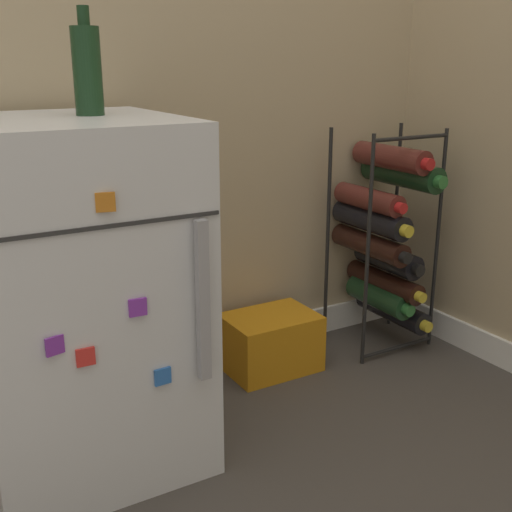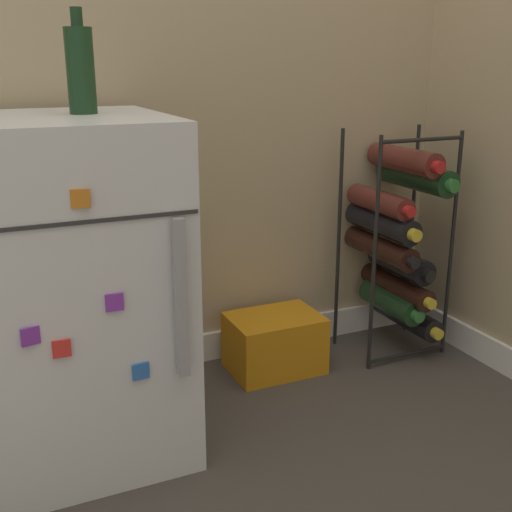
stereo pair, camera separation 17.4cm
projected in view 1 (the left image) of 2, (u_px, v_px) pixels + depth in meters
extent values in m
plane|color=#423D38|center=(237.00, 481.00, 1.44)|extent=(14.00, 14.00, 0.00)
cube|color=white|center=(144.00, 363.00, 1.91)|extent=(6.97, 0.01, 0.09)
cube|color=silver|center=(78.00, 296.00, 1.45)|extent=(0.47, 0.51, 0.79)
cube|color=#2D2D2D|center=(106.00, 227.00, 1.18)|extent=(0.46, 0.00, 0.01)
cube|color=#9E9EA3|center=(203.00, 302.00, 1.31)|extent=(0.02, 0.02, 0.34)
cube|color=red|center=(86.00, 357.00, 1.22)|extent=(0.04, 0.01, 0.04)
cube|color=orange|center=(105.00, 202.00, 1.16)|extent=(0.04, 0.01, 0.04)
cube|color=purple|center=(55.00, 346.00, 1.18)|extent=(0.04, 0.01, 0.04)
cube|color=purple|center=(138.00, 307.00, 1.25)|extent=(0.04, 0.01, 0.04)
cube|color=blue|center=(163.00, 376.00, 1.32)|extent=(0.04, 0.01, 0.04)
cylinder|color=black|center=(368.00, 255.00, 1.90)|extent=(0.01, 0.01, 0.71)
cylinder|color=black|center=(437.00, 241.00, 2.04)|extent=(0.01, 0.01, 0.71)
cylinder|color=black|center=(328.00, 239.00, 2.07)|extent=(0.01, 0.01, 0.71)
cylinder|color=black|center=(395.00, 228.00, 2.20)|extent=(0.01, 0.01, 0.71)
cylinder|color=black|center=(397.00, 347.00, 2.07)|extent=(0.28, 0.01, 0.01)
cylinder|color=black|center=(411.00, 138.00, 1.87)|extent=(0.28, 0.01, 0.01)
cylinder|color=black|center=(392.00, 310.00, 2.16)|extent=(0.07, 0.29, 0.07)
cylinder|color=gold|center=(426.00, 326.00, 2.03)|extent=(0.04, 0.02, 0.04)
cylinder|color=#19381E|center=(379.00, 297.00, 2.11)|extent=(0.08, 0.25, 0.08)
cylinder|color=#2D7033|center=(408.00, 310.00, 2.00)|extent=(0.04, 0.02, 0.04)
cylinder|color=black|center=(384.00, 282.00, 2.10)|extent=(0.07, 0.31, 0.07)
cylinder|color=gold|center=(421.00, 297.00, 1.97)|extent=(0.03, 0.02, 0.03)
cylinder|color=black|center=(388.00, 259.00, 2.09)|extent=(0.08, 0.25, 0.08)
cylinder|color=black|center=(418.00, 270.00, 1.97)|extent=(0.04, 0.02, 0.04)
cylinder|color=black|center=(370.00, 245.00, 2.03)|extent=(0.07, 0.30, 0.07)
cylinder|color=black|center=(406.00, 258.00, 1.89)|extent=(0.03, 0.02, 0.03)
cylinder|color=black|center=(371.00, 220.00, 2.01)|extent=(0.08, 0.30, 0.08)
cylinder|color=gold|center=(407.00, 231.00, 1.87)|extent=(0.04, 0.02, 0.04)
cylinder|color=#56231E|center=(369.00, 199.00, 1.98)|extent=(0.07, 0.26, 0.07)
cylinder|color=red|center=(401.00, 208.00, 1.86)|extent=(0.03, 0.02, 0.03)
cylinder|color=#19381E|center=(402.00, 174.00, 2.02)|extent=(0.08, 0.31, 0.08)
cylinder|color=#2D7033|center=(440.00, 182.00, 1.89)|extent=(0.04, 0.02, 0.04)
cylinder|color=#56231E|center=(391.00, 157.00, 1.98)|extent=(0.07, 0.29, 0.07)
cylinder|color=red|center=(428.00, 164.00, 1.85)|extent=(0.04, 0.02, 0.04)
cube|color=orange|center=(270.00, 342.00, 1.95)|extent=(0.27, 0.20, 0.17)
cylinder|color=#19381E|center=(87.00, 71.00, 1.36)|extent=(0.06, 0.06, 0.18)
cylinder|color=#19381E|center=(83.00, 16.00, 1.33)|extent=(0.03, 0.03, 0.04)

